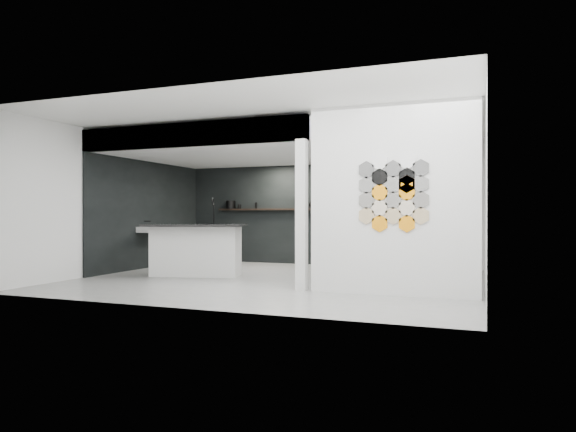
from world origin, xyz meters
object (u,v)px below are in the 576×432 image
Objects in this scene: wall_basin at (152,230)px; kettle at (313,205)px; bottle_dark at (256,206)px; glass_vase at (329,205)px; glass_bowl at (329,206)px; partition_panel at (392,199)px; kitchen_island at (196,249)px; stockpot at (231,205)px; utensil_cup at (239,207)px.

kettle reaches higher than wall_basin.
wall_basin is 4.04× the size of bottle_dark.
bottle_dark is (-1.86, 0.00, -0.00)m from glass_vase.
partition_panel is at bearing -61.77° from glass_bowl.
kitchen_island is 8.35× the size of stockpot.
partition_panel is 27.05× the size of utensil_cup.
partition_panel is at bearing -39.92° from stockpot.
glass_vase is at bearing -0.02° from kettle.
partition_panel is 4.59m from kettle.
kitchen_island reaches higher than utensil_cup.
bottle_dark is (-1.86, 0.00, 0.02)m from glass_bowl.
utensil_cup is (-0.47, 2.83, 0.86)m from kitchen_island.
wall_basin is 2.30m from stockpot.
wall_basin is 5.80× the size of utensil_cup.
partition_panel reaches higher than bottle_dark.
wall_basin is at bearing 139.04° from kitchen_island.
glass_bowl reaches higher than wall_basin.
stockpot is at bearing 140.08° from partition_panel.
kitchen_island is 19.57× the size of utensil_cup.
stockpot is (-0.71, 2.83, 0.91)m from kitchen_island.
partition_panel reaches higher than utensil_cup.
partition_panel is 4.39m from glass_vase.
partition_panel is 13.62× the size of kettle.
partition_panel reaches higher than kitchen_island.
utensil_cup is at bearing 180.00° from glass_bowl.
kitchen_island reaches higher than kettle.
glass_vase is 2.31m from utensil_cup.
utensil_cup is (-2.31, 0.00, -0.03)m from glass_vase.
partition_panel is 19.35× the size of glass_bowl.
stockpot is 2.54m from glass_vase.
partition_panel is 4.67× the size of wall_basin.
stockpot is 1.56× the size of glass_vase.
utensil_cup is (1.08, 2.07, 0.52)m from wall_basin.
kettle is at bearing 0.00° from stockpot.
bottle_dark is at bearing 180.00° from glass_vase.
glass_bowl is (1.84, 2.83, 0.86)m from kitchen_island.
kettle is 0.40m from glass_vase.
partition_panel is at bearing -57.40° from kettle.
glass_bowl is (-2.08, 3.87, -0.03)m from partition_panel.
utensil_cup is at bearing 179.98° from kettle.
wall_basin is 4.01m from glass_vase.
kitchen_island reaches higher than glass_vase.
bottle_dark reaches higher than glass_bowl.
glass_vase is (1.84, 2.83, 0.89)m from kitchen_island.
glass_vase is at bearing 42.42° from kitchen_island.
kettle is 1.46m from bottle_dark.
partition_panel reaches higher than glass_bowl.
partition_panel is at bearing -18.23° from wall_basin.
glass_bowl is at bearing 42.42° from kitchen_island.
bottle_dark reaches higher than utensil_cup.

